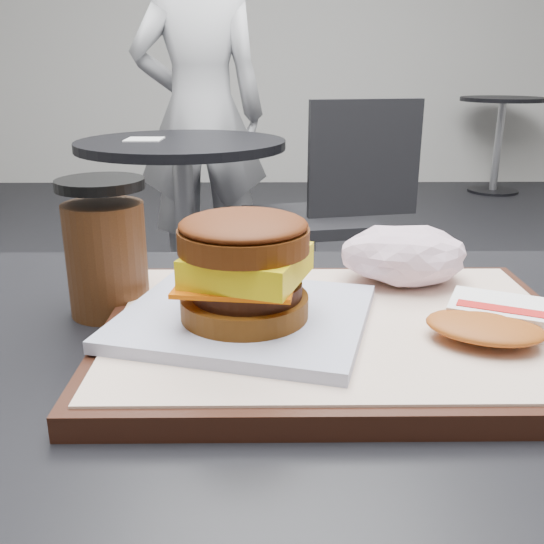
% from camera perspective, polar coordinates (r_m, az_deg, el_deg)
% --- Properties ---
extents(serving_tray, '(0.38, 0.28, 0.02)m').
position_cam_1_polar(serving_tray, '(0.50, 6.25, -5.58)').
color(serving_tray, black).
rests_on(serving_tray, customer_table).
extents(breakfast_sandwich, '(0.23, 0.21, 0.09)m').
position_cam_1_polar(breakfast_sandwich, '(0.47, -2.57, -0.69)').
color(breakfast_sandwich, silver).
rests_on(breakfast_sandwich, serving_tray).
extents(hash_brown, '(0.13, 0.12, 0.02)m').
position_cam_1_polar(hash_brown, '(0.50, 20.51, -4.26)').
color(hash_brown, white).
rests_on(hash_brown, serving_tray).
extents(crumpled_wrapper, '(0.12, 0.09, 0.05)m').
position_cam_1_polar(crumpled_wrapper, '(0.59, 12.33, 1.58)').
color(crumpled_wrapper, white).
rests_on(crumpled_wrapper, serving_tray).
extents(coffee_cup, '(0.08, 0.08, 0.12)m').
position_cam_1_polar(coffee_cup, '(0.56, -15.33, 1.79)').
color(coffee_cup, '#422210').
rests_on(coffee_cup, customer_table).
extents(neighbor_table, '(0.70, 0.70, 0.75)m').
position_cam_1_polar(neighbor_table, '(2.12, -8.30, 6.84)').
color(neighbor_table, black).
rests_on(neighbor_table, ground).
extents(napkin, '(0.12, 0.12, 0.00)m').
position_cam_1_polar(napkin, '(2.12, -11.92, 12.12)').
color(napkin, white).
rests_on(napkin, neighbor_table).
extents(neighbor_chair, '(0.64, 0.49, 0.88)m').
position_cam_1_polar(neighbor_chair, '(2.17, 5.28, 6.13)').
color(neighbor_chair, '#A9A9AE').
rests_on(neighbor_chair, ground).
extents(patron, '(0.62, 0.45, 1.57)m').
position_cam_1_polar(patron, '(2.72, -6.73, 14.49)').
color(patron, silver).
rests_on(patron, ground).
extents(bg_table_far, '(0.66, 0.66, 0.75)m').
position_cam_1_polar(bg_table_far, '(5.27, 20.72, 13.09)').
color(bg_table_far, black).
rests_on(bg_table_far, ground).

